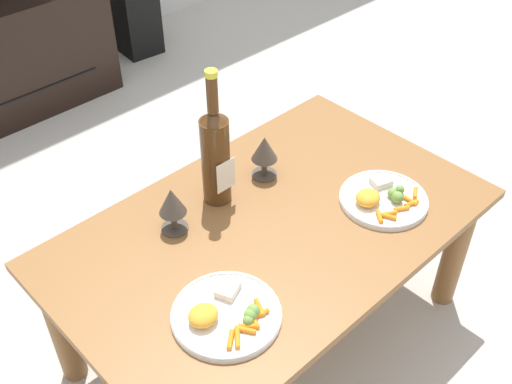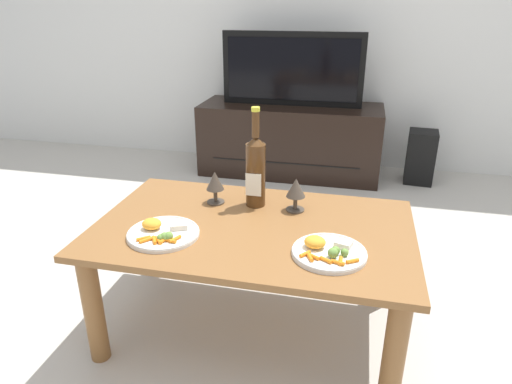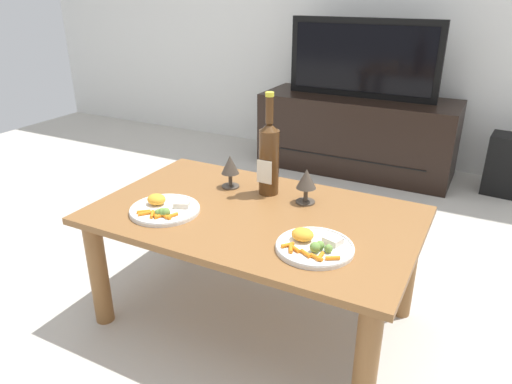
{
  "view_description": "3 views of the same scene",
  "coord_description": "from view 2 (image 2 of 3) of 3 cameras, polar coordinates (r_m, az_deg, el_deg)",
  "views": [
    {
      "loc": [
        -0.85,
        -0.83,
        1.58
      ],
      "look_at": [
        -0.02,
        0.04,
        0.56
      ],
      "focal_mm": 43.3,
      "sensor_mm": 36.0,
      "label": 1
    },
    {
      "loc": [
        0.34,
        -1.43,
        1.22
      ],
      "look_at": [
        -0.01,
        0.07,
        0.56
      ],
      "focal_mm": 31.6,
      "sensor_mm": 36.0,
      "label": 2
    },
    {
      "loc": [
        0.71,
        -1.35,
        1.21
      ],
      "look_at": [
        -0.02,
        0.06,
        0.51
      ],
      "focal_mm": 33.19,
      "sensor_mm": 36.0,
      "label": 3
    }
  ],
  "objects": [
    {
      "name": "goblet_right",
      "position": [
        1.74,
        5.06,
        0.32
      ],
      "size": [
        0.07,
        0.07,
        0.13
      ],
      "color": "#473D33",
      "rests_on": "dining_table"
    },
    {
      "name": "dining_table",
      "position": [
        1.69,
        -0.38,
        -6.67
      ],
      "size": [
        1.15,
        0.71,
        0.46
      ],
      "color": "brown",
      "rests_on": "ground_plane"
    },
    {
      "name": "dinner_plate_left",
      "position": [
        1.61,
        -11.74,
        -5.03
      ],
      "size": [
        0.25,
        0.25,
        0.05
      ],
      "color": "white",
      "rests_on": "dining_table"
    },
    {
      "name": "floor_speaker",
      "position": [
        3.43,
        20.1,
        4.19
      ],
      "size": [
        0.21,
        0.21,
        0.38
      ],
      "primitive_type": "cube",
      "rotation": [
        0.0,
        0.0,
        -0.09
      ],
      "color": "black",
      "rests_on": "ground_plane"
    },
    {
      "name": "tv_screen",
      "position": [
        3.29,
        4.6,
        15.23
      ],
      "size": [
        1.0,
        0.05,
        0.51
      ],
      "color": "black",
      "rests_on": "tv_stand"
    },
    {
      "name": "tv_stand",
      "position": [
        3.4,
        4.34,
        6.64
      ],
      "size": [
        1.32,
        0.49,
        0.52
      ],
      "color": "black",
      "rests_on": "ground_plane"
    },
    {
      "name": "goblet_left",
      "position": [
        1.81,
        -5.22,
        1.2
      ],
      "size": [
        0.07,
        0.07,
        0.13
      ],
      "color": "#473D33",
      "rests_on": "dining_table"
    },
    {
      "name": "ground_plane",
      "position": [
        1.91,
        -0.35,
        -16.63
      ],
      "size": [
        6.4,
        6.4,
        0.0
      ],
      "primitive_type": "plane",
      "color": "#B7B2A8"
    },
    {
      "name": "wine_bottle",
      "position": [
        1.76,
        -0.05,
        2.98
      ],
      "size": [
        0.08,
        0.08,
        0.4
      ],
      "color": "#4C2D14",
      "rests_on": "dining_table"
    },
    {
      "name": "dinner_plate_right",
      "position": [
        1.48,
        9.13,
        -7.4
      ],
      "size": [
        0.24,
        0.24,
        0.05
      ],
      "color": "white",
      "rests_on": "dining_table"
    }
  ]
}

